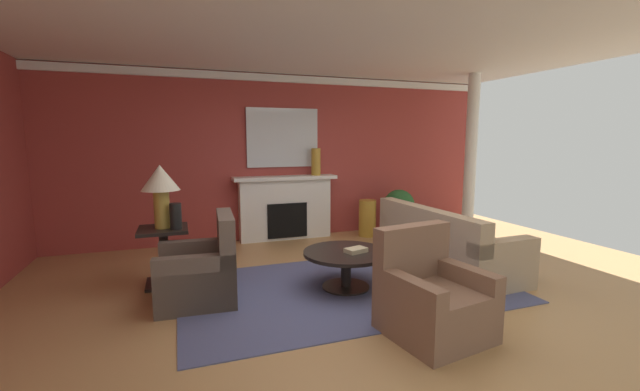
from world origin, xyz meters
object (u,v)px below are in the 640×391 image
object	(u,v)px
fireplace	(285,209)
armchair_facing_fireplace	(432,301)
coffee_table	(346,261)
vase_tall_corner	(367,218)
table_lamp	(160,184)
sofa	(445,247)
side_table	(164,252)
vase_on_side_table	(176,216)
vase_mantel_right	(316,162)
armchair_near_window	(201,274)
potted_plant	(399,208)
mantel_mirror	(283,138)

from	to	relation	value
fireplace	armchair_facing_fireplace	distance (m)	3.85
fireplace	coffee_table	bearing A→B (deg)	-88.79
coffee_table	vase_tall_corner	size ratio (longest dim) A/B	1.52
table_lamp	sofa	bearing A→B (deg)	-9.97
sofa	table_lamp	size ratio (longest dim) A/B	2.84
side_table	vase_on_side_table	bearing A→B (deg)	-38.66
side_table	sofa	bearing A→B (deg)	-9.97
table_lamp	vase_mantel_right	world-z (taller)	vase_mantel_right
side_table	vase_mantel_right	bearing A→B (deg)	33.40
coffee_table	side_table	xyz separation A→B (m)	(-2.00, 0.85, 0.06)
armchair_near_window	vase_mantel_right	size ratio (longest dim) A/B	2.01
armchair_near_window	armchair_facing_fireplace	distance (m)	2.41
table_lamp	potted_plant	bearing A→B (deg)	18.21
sofa	side_table	xyz separation A→B (m)	(-3.56, 0.62, 0.10)
table_lamp	vase_on_side_table	distance (m)	0.42
fireplace	vase_mantel_right	bearing A→B (deg)	-5.11
mantel_mirror	side_table	distance (m)	2.99
mantel_mirror	vase_on_side_table	bearing A→B (deg)	-132.87
coffee_table	mantel_mirror	bearing A→B (deg)	91.16
armchair_facing_fireplace	vase_mantel_right	size ratio (longest dim) A/B	2.01
side_table	table_lamp	distance (m)	0.82
vase_tall_corner	side_table	bearing A→B (deg)	-157.65
sofa	armchair_near_window	world-z (taller)	armchair_near_window
mantel_mirror	armchair_near_window	distance (m)	3.28
vase_tall_corner	potted_plant	bearing A→B (deg)	-7.83
sofa	vase_tall_corner	size ratio (longest dim) A/B	3.24
armchair_near_window	vase_tall_corner	world-z (taller)	armchair_near_window
side_table	vase_tall_corner	xyz separation A→B (m)	(3.40, 1.40, -0.07)
armchair_near_window	coffee_table	bearing A→B (deg)	-6.66
potted_plant	side_table	bearing A→B (deg)	-161.79
side_table	vase_mantel_right	xyz separation A→B (m)	(2.50, 1.65, 0.95)
table_lamp	vase_tall_corner	bearing A→B (deg)	22.35
vase_mantel_right	table_lamp	bearing A→B (deg)	-146.60
fireplace	sofa	xyz separation A→B (m)	(1.61, -2.32, -0.23)
side_table	vase_tall_corner	distance (m)	3.67
mantel_mirror	armchair_facing_fireplace	world-z (taller)	mantel_mirror
coffee_table	vase_tall_corner	world-z (taller)	vase_tall_corner
table_lamp	vase_on_side_table	bearing A→B (deg)	-38.66
vase_tall_corner	potted_plant	world-z (taller)	potted_plant
coffee_table	vase_tall_corner	xyz separation A→B (m)	(1.40, 2.25, -0.01)
sofa	armchair_facing_fireplace	xyz separation A→B (m)	(-1.27, -1.50, 0.01)
armchair_near_window	vase_mantel_right	xyz separation A→B (m)	(2.12, 2.31, 1.04)
armchair_near_window	vase_mantel_right	bearing A→B (deg)	47.42
mantel_mirror	vase_tall_corner	distance (m)	2.09
sofa	side_table	size ratio (longest dim) A/B	3.04
armchair_near_window	side_table	size ratio (longest dim) A/B	1.36
vase_tall_corner	potted_plant	xyz separation A→B (m)	(0.60, -0.08, 0.16)
coffee_table	side_table	world-z (taller)	side_table
coffee_table	vase_mantel_right	distance (m)	2.74
armchair_facing_fireplace	fireplace	bearing A→B (deg)	95.04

